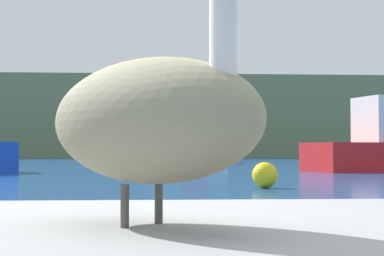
{
  "coord_description": "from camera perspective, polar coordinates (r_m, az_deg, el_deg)",
  "views": [
    {
      "loc": [
        0.04,
        -2.87,
        0.83
      ],
      "look_at": [
        1.03,
        13.34,
        1.4
      ],
      "focal_mm": 58.73,
      "sensor_mm": 36.0,
      "label": 1
    }
  ],
  "objects": [
    {
      "name": "hillside_backdrop",
      "position": [
        71.67,
        -3.52,
        0.74
      ],
      "size": [
        140.0,
        17.59,
        8.51
      ],
      "primitive_type": "cube",
      "color": "#6B7A51",
      "rests_on": "ground"
    },
    {
      "name": "pelican",
      "position": [
        2.21,
        -3.45,
        1.02
      ],
      "size": [
        1.05,
        1.05,
        0.93
      ],
      "rotation": [
        0.0,
        0.0,
        -0.79
      ],
      "color": "gray",
      "rests_on": "pier_dock"
    },
    {
      "name": "fishing_boat_white",
      "position": [
        39.6,
        -0.35,
        -2.0
      ],
      "size": [
        5.21,
        1.87,
        5.28
      ],
      "rotation": [
        0.0,
        0.0,
        3.09
      ],
      "color": "white",
      "rests_on": "ground"
    },
    {
      "name": "mooring_buoy",
      "position": [
        13.75,
        6.64,
        -4.27
      ],
      "size": [
        0.56,
        0.56,
        0.56
      ],
      "primitive_type": "sphere",
      "color": "yellow",
      "rests_on": "ground"
    }
  ]
}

